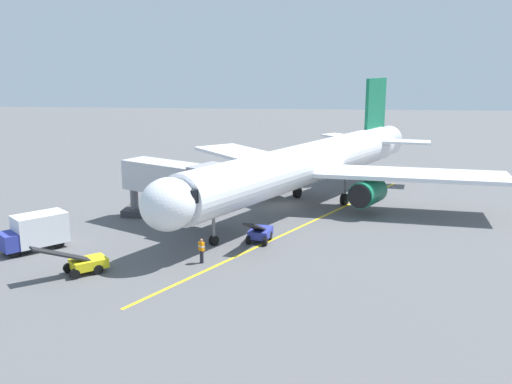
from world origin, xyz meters
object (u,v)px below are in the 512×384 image
at_px(safety_cone_nose_right, 132,201).
at_px(belt_loader_portside, 260,232).
at_px(jet_bridge, 181,181).
at_px(safety_cone_nose_left, 200,218).
at_px(box_truck_near_nose, 35,232).
at_px(airplane, 307,165).
at_px(belt_loader_starboard_side, 84,263).
at_px(ground_crew_marshaller, 202,250).

bearing_deg(safety_cone_nose_right, belt_loader_portside, 142.27).
relative_size(jet_bridge, safety_cone_nose_right, 19.75).
bearing_deg(safety_cone_nose_left, jet_bridge, 46.60).
bearing_deg(jet_bridge, belt_loader_portside, 151.65).
relative_size(box_truck_near_nose, safety_cone_nose_left, 8.53).
bearing_deg(box_truck_near_nose, airplane, -143.27).
relative_size(belt_loader_starboard_side, safety_cone_nose_right, 7.73).
xyz_separation_m(belt_loader_starboard_side, safety_cone_nose_right, (2.61, -17.92, -0.44)).
relative_size(ground_crew_marshaller, belt_loader_portside, 0.36).
xyz_separation_m(jet_bridge, box_truck_near_nose, (9.17, 7.20, -2.38)).
relative_size(box_truck_near_nose, belt_loader_portside, 1.00).
height_order(airplane, ground_crew_marshaller, airplane).
xyz_separation_m(jet_bridge, ground_crew_marshaller, (-3.31, 8.70, -2.88)).
bearing_deg(safety_cone_nose_left, box_truck_near_nose, 39.27).
xyz_separation_m(airplane, ground_crew_marshaller, (6.87, 15.94, -3.12)).
height_order(belt_loader_starboard_side, safety_cone_nose_left, belt_loader_starboard_side).
height_order(ground_crew_marshaller, box_truck_near_nose, box_truck_near_nose).
distance_m(airplane, ground_crew_marshaller, 17.63).
distance_m(jet_bridge, safety_cone_nose_left, 3.93).
xyz_separation_m(ground_crew_marshaller, belt_loader_starboard_side, (7.17, 2.64, -0.17)).
bearing_deg(box_truck_near_nose, belt_loader_portside, -167.49).
xyz_separation_m(airplane, box_truck_near_nose, (19.35, 14.44, -2.62)).
relative_size(box_truck_near_nose, safety_cone_nose_right, 8.53).
bearing_deg(safety_cone_nose_left, belt_loader_portside, 138.09).
relative_size(jet_bridge, ground_crew_marshaller, 6.35).
bearing_deg(box_truck_near_nose, safety_cone_nose_left, -140.73).
relative_size(jet_bridge, belt_loader_portside, 2.31).
height_order(ground_crew_marshaller, safety_cone_nose_left, ground_crew_marshaller).
bearing_deg(safety_cone_nose_right, safety_cone_nose_left, 145.61).
bearing_deg(jet_bridge, safety_cone_nose_left, -133.40).
bearing_deg(belt_loader_starboard_side, safety_cone_nose_left, -111.95).
xyz_separation_m(belt_loader_portside, safety_cone_nose_right, (13.25, -10.25, -0.44)).
xyz_separation_m(jet_bridge, safety_cone_nose_right, (6.46, -6.59, -3.49)).
distance_m(airplane, box_truck_near_nose, 24.28).
distance_m(box_truck_near_nose, belt_loader_starboard_side, 6.77).
xyz_separation_m(ground_crew_marshaller, belt_loader_portside, (-3.47, -5.04, -0.17)).
bearing_deg(ground_crew_marshaller, belt_loader_portside, -124.58).
height_order(ground_crew_marshaller, belt_loader_starboard_side, belt_loader_starboard_side).
distance_m(ground_crew_marshaller, belt_loader_starboard_side, 7.64).
bearing_deg(box_truck_near_nose, safety_cone_nose_right, -101.10).
height_order(box_truck_near_nose, safety_cone_nose_left, box_truck_near_nose).
distance_m(jet_bridge, belt_loader_portside, 8.29).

